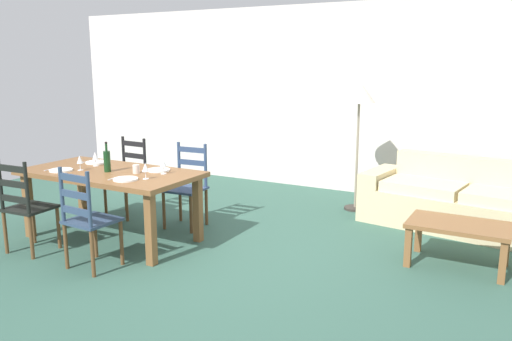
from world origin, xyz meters
TOP-DOWN VIEW (x-y plane):
  - ground_plane at (0.00, 0.00)m, footprint 9.60×9.60m
  - wall_far at (0.00, 3.30)m, footprint 9.60×0.16m
  - dining_table at (-1.28, -0.01)m, footprint 1.90×0.96m
  - dining_chair_near_left at (-1.72, -0.73)m, footprint 0.44×0.42m
  - dining_chair_near_right at (-0.87, -0.74)m, footprint 0.44×0.43m
  - dining_chair_far_left at (-1.76, 0.77)m, footprint 0.44×0.42m
  - dining_chair_far_right at (-0.84, 0.75)m, footprint 0.45×0.43m
  - dinner_plate_near_left at (-1.73, -0.26)m, footprint 0.24×0.24m
  - fork_near_left at (-1.88, -0.26)m, footprint 0.03×0.17m
  - dinner_plate_near_right at (-0.83, -0.26)m, footprint 0.24×0.24m
  - fork_near_right at (-0.98, -0.26)m, footprint 0.03×0.17m
  - dinner_plate_far_left at (-1.73, 0.24)m, footprint 0.24×0.24m
  - fork_far_left at (-1.88, 0.24)m, footprint 0.02×0.17m
  - dinner_plate_far_right at (-0.83, 0.24)m, footprint 0.24×0.24m
  - fork_far_right at (-0.98, 0.24)m, footprint 0.02×0.17m
  - wine_bottle at (-1.27, -0.06)m, footprint 0.07×0.07m
  - wine_glass_near_left at (-1.57, -0.14)m, footprint 0.06×0.06m
  - wine_glass_near_right at (-0.69, -0.13)m, footprint 0.06×0.06m
  - wine_glass_far_left at (-1.60, 0.10)m, footprint 0.06×0.06m
  - wine_glass_far_right at (-0.69, 0.14)m, footprint 0.06×0.06m
  - coffee_cup_primary at (-0.95, 0.03)m, footprint 0.07×0.07m
  - couch at (2.01, 2.17)m, footprint 2.37×1.12m
  - coffee_table at (2.09, 0.95)m, footprint 0.90×0.56m
  - standing_lamp at (0.65, 2.35)m, footprint 0.40×0.40m

SIDE VIEW (x-z plane):
  - ground_plane at x=0.00m, z-range -0.02..0.00m
  - couch at x=2.01m, z-range -0.11..0.69m
  - coffee_table at x=2.09m, z-range 0.15..0.57m
  - dining_chair_near_left at x=-1.72m, z-range 0.00..0.96m
  - dining_chair_near_right at x=-0.87m, z-range 0.00..0.96m
  - dining_chair_far_left at x=-1.76m, z-range 0.00..0.96m
  - dining_chair_far_right at x=-0.84m, z-range 0.00..0.96m
  - dining_table at x=-1.28m, z-range 0.29..1.04m
  - fork_near_left at x=-1.88m, z-range 0.75..0.76m
  - fork_near_right at x=-0.98m, z-range 0.75..0.76m
  - fork_far_left at x=-1.88m, z-range 0.75..0.76m
  - fork_far_right at x=-0.98m, z-range 0.75..0.76m
  - dinner_plate_near_left at x=-1.73m, z-range 0.75..0.77m
  - dinner_plate_near_right at x=-0.83m, z-range 0.75..0.77m
  - dinner_plate_far_left at x=-1.73m, z-range 0.75..0.77m
  - dinner_plate_far_right at x=-0.83m, z-range 0.75..0.77m
  - coffee_cup_primary at x=-0.95m, z-range 0.75..0.84m
  - wine_glass_near_left at x=-1.57m, z-range 0.78..0.94m
  - wine_glass_near_right at x=-0.69m, z-range 0.78..0.94m
  - wine_glass_far_left at x=-1.60m, z-range 0.78..0.94m
  - wine_glass_far_right at x=-0.69m, z-range 0.78..0.94m
  - wine_bottle at x=-1.27m, z-range 0.71..1.03m
  - wall_far at x=0.00m, z-range 0.00..2.70m
  - standing_lamp at x=0.65m, z-range 0.59..2.23m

